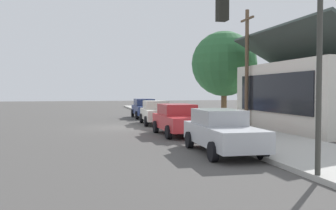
% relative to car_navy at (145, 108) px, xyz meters
% --- Properties ---
extents(ground_plane, '(120.00, 120.00, 0.00)m').
position_rel_car_navy_xyz_m(ground_plane, '(7.83, -2.90, -0.81)').
color(ground_plane, '#4C4947').
extents(sidewalk_curb, '(60.00, 4.20, 0.16)m').
position_rel_car_navy_xyz_m(sidewalk_curb, '(7.83, 2.70, -0.73)').
color(sidewalk_curb, '#B2AFA8').
rests_on(sidewalk_curb, ground).
extents(car_navy, '(4.60, 1.99, 1.59)m').
position_rel_car_navy_xyz_m(car_navy, '(0.00, 0.00, 0.00)').
color(car_navy, navy).
rests_on(car_navy, ground).
extents(car_ivory, '(4.57, 2.13, 1.59)m').
position_rel_car_navy_xyz_m(car_ivory, '(6.01, -0.18, 0.00)').
color(car_ivory, silver).
rests_on(car_ivory, ground).
extents(car_cherry, '(4.50, 2.16, 1.59)m').
position_rel_car_navy_xyz_m(car_cherry, '(12.46, -0.27, 0.00)').
color(car_cherry, red).
rests_on(car_cherry, ground).
extents(car_silver, '(4.85, 2.02, 1.59)m').
position_rel_car_navy_xyz_m(car_silver, '(18.24, -0.12, 0.00)').
color(car_silver, silver).
rests_on(car_silver, ground).
extents(storefront_building, '(10.73, 7.40, 5.93)m').
position_rel_car_navy_xyz_m(storefront_building, '(11.48, 9.08, 1.29)').
color(storefront_building, silver).
rests_on(storefront_building, ground).
extents(shade_tree, '(5.07, 5.07, 6.92)m').
position_rel_car_navy_xyz_m(shade_tree, '(3.43, 5.72, 3.56)').
color(shade_tree, brown).
rests_on(shade_tree, ground).
extents(traffic_light_main, '(0.37, 2.79, 5.20)m').
position_rel_car_navy_xyz_m(traffic_light_main, '(22.89, -0.36, 2.68)').
color(traffic_light_main, '#383833').
rests_on(traffic_light_main, ground).
extents(utility_pole_wooden, '(1.80, 0.24, 7.50)m').
position_rel_car_navy_xyz_m(utility_pole_wooden, '(8.52, 5.30, 3.11)').
color(utility_pole_wooden, brown).
rests_on(utility_pole_wooden, ground).
extents(fire_hydrant_red, '(0.22, 0.22, 0.71)m').
position_rel_car_navy_xyz_m(fire_hydrant_red, '(3.82, 1.30, -0.32)').
color(fire_hydrant_red, red).
rests_on(fire_hydrant_red, sidewalk_curb).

